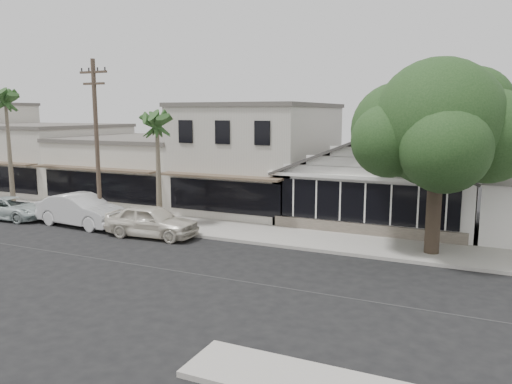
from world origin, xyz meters
The scene contains 13 objects.
ground centered at (0.00, 0.00, 0.00)m, with size 140.00×140.00×0.00m, color black.
sidewalk_north centered at (-8.00, 6.75, 0.07)m, with size 90.00×3.50×0.15m, color #9E9991.
corner_shop centered at (5.00, 12.47, 2.62)m, with size 10.40×8.60×5.10m.
row_building_near centered at (-3.00, 13.50, 3.25)m, with size 8.00×10.00×6.50m, color beige.
row_building_midnear centered at (-12.00, 13.50, 2.10)m, with size 10.00×10.00×4.20m, color beige.
row_building_midfar centered at (-22.50, 13.50, 2.50)m, with size 11.00×10.00×5.00m, color beige.
utility_pole centered at (-9.00, 5.20, 4.79)m, with size 1.80×0.24×9.00m.
car_0 centered at (-4.71, 4.11, 0.81)m, with size 1.92×4.78×1.63m, color beige.
car_1 centered at (-9.71, 4.50, 0.88)m, with size 1.86×5.35×1.76m, color silver.
car_2 centered at (-14.71, 4.14, 0.64)m, with size 2.13×4.62×1.28m, color silver.
shade_tree centered at (8.32, 6.70, 5.57)m, with size 7.62×6.89×8.46m.
palm_east centered at (-5.49, 5.88, 5.61)m, with size 2.85×2.85×6.60m.
palm_mid centered at (-16.84, 5.99, 6.84)m, with size 2.50×2.50×7.94m.
Camera 1 is at (10.29, -15.81, 6.17)m, focal length 35.00 mm.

